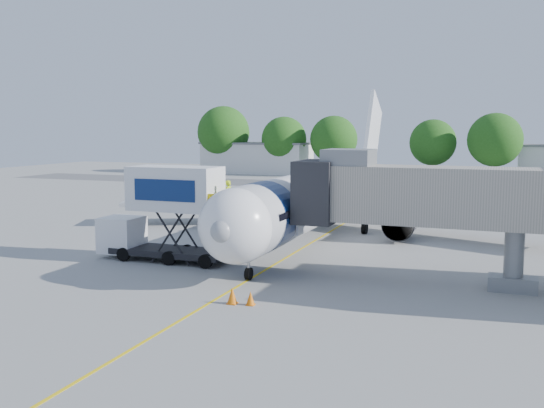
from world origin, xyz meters
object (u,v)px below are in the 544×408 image
(jet_bridge, at_px, (418,196))
(catering_hiloader, at_px, (166,214))
(ground_tug, at_px, (184,317))
(aircraft, at_px, (324,195))

(jet_bridge, height_order, catering_hiloader, jet_bridge)
(jet_bridge, relative_size, catering_hiloader, 1.64)
(jet_bridge, height_order, ground_tug, jet_bridge)
(aircraft, distance_m, ground_tug, 22.48)
(ground_tug, bearing_deg, aircraft, 113.36)
(jet_bridge, bearing_deg, ground_tug, -121.43)
(aircraft, relative_size, ground_tug, 9.05)
(aircraft, bearing_deg, catering_hiloader, -119.40)
(aircraft, bearing_deg, ground_tug, -87.10)
(aircraft, xyz_separation_m, ground_tug, (1.13, -22.35, -2.16))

